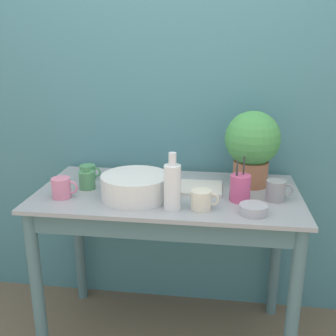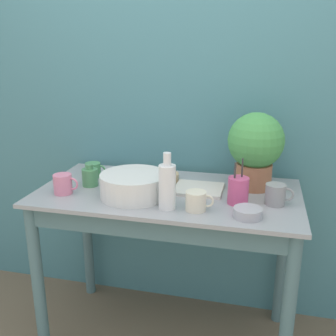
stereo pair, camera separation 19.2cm
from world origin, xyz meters
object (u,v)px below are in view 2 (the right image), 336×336
utensil_cup (238,190)px  tray_board (199,189)px  bottle_tall (167,186)px  mug_green (93,170)px  bottle_short (90,177)px  mug_pink (63,184)px  bowl_wash_large (134,185)px  bowl_small_steel (248,213)px  mug_cream (196,201)px  potted_plant (256,146)px  bowl_small_tan (165,177)px  mug_grey (276,194)px

utensil_cup → tray_board: utensil_cup is taller
bottle_tall → mug_green: bearing=146.4°
bottle_short → mug_pink: (-0.08, -0.13, 0.00)m
bottle_tall → bottle_short: (-0.46, 0.19, -0.06)m
bowl_wash_large → bowl_small_steel: 0.56m
bottle_short → mug_cream: size_ratio=0.92×
bowl_wash_large → mug_pink: 0.35m
bowl_small_steel → utensil_cup: (-0.05, 0.15, 0.04)m
potted_plant → mug_green: size_ratio=3.32×
bowl_small_steel → bowl_small_tan: size_ratio=0.85×
mug_green → bottle_tall: bearing=-33.6°
bowl_wash_large → mug_green: 0.38m
bottle_short → mug_green: size_ratio=0.99×
bowl_wash_large → bottle_short: bearing=161.8°
bowl_small_steel → utensil_cup: bearing=109.8°
bowl_wash_large → mug_pink: bowl_wash_large is taller
potted_plant → bowl_small_steel: 0.42m
bowl_wash_large → mug_grey: bowl_wash_large is taller
mug_grey → mug_pink: bearing=-174.4°
bottle_tall → potted_plant: bearing=45.0°
bowl_small_tan → tray_board: (0.20, -0.10, -0.01)m
bottle_tall → utensil_cup: (0.30, 0.13, -0.04)m
mug_grey → bowl_small_steel: mug_grey is taller
bottle_tall → bowl_wash_large: bearing=150.7°
mug_grey → bottle_short: bearing=177.9°
utensil_cup → potted_plant: bearing=75.0°
bottle_short → bowl_small_tan: size_ratio=0.81×
bottle_tall → bowl_small_tan: bottle_tall is taller
bottle_tall → utensil_cup: size_ratio=1.20×
bowl_small_tan → utensil_cup: utensil_cup is taller
bottle_tall → mug_grey: (0.47, 0.16, -0.06)m
mug_green → bowl_wash_large: bearing=-36.1°
mug_pink → mug_grey: size_ratio=0.99×
bowl_wash_large → bowl_small_steel: bowl_wash_large is taller
mug_green → utensil_cup: (0.80, -0.20, 0.02)m
bowl_small_steel → potted_plant: bearing=88.6°
bottle_tall → mug_cream: (0.13, 0.01, -0.06)m
mug_pink → bowl_small_tan: 0.53m
mug_pink → mug_green: (0.04, 0.27, -0.01)m
mug_pink → bottle_short: bearing=59.4°
bottle_short → bowl_wash_large: bearing=-18.2°
bottle_tall → mug_cream: 0.14m
bowl_wash_large → bowl_small_tan: 0.27m
bottle_short → mug_grey: 0.93m
bottle_short → mug_cream: 0.61m
bottle_tall → mug_cream: bottle_tall is taller
bowl_small_steel → bowl_small_tan: bearing=140.5°
potted_plant → bowl_wash_large: size_ratio=1.19×
tray_board → bowl_wash_large: bearing=-152.6°
bowl_wash_large → bottle_short: 0.28m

